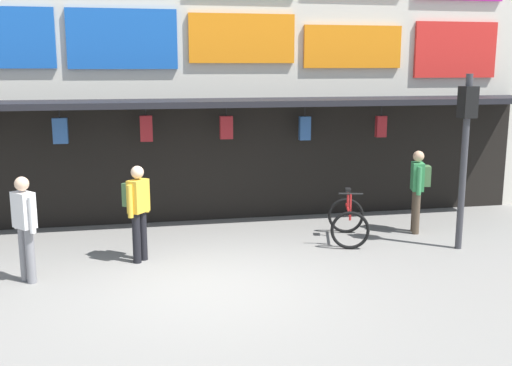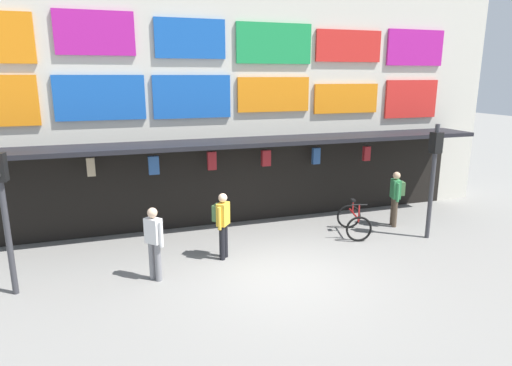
# 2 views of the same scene
# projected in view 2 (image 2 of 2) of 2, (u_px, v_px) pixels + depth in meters

# --- Properties ---
(ground_plane) EXTENTS (80.00, 80.00, 0.00)m
(ground_plane) POSITION_uv_depth(u_px,v_px,m) (282.00, 275.00, 10.01)
(ground_plane) COLOR gray
(shopfront) EXTENTS (18.00, 2.60, 8.00)m
(shopfront) POSITION_uv_depth(u_px,v_px,m) (229.00, 92.00, 13.28)
(shopfront) COLOR beige
(shopfront) RESTS_ON ground
(traffic_light_near) EXTENTS (0.31, 0.34, 3.20)m
(traffic_light_near) POSITION_uv_depth(u_px,v_px,m) (2.00, 195.00, 8.66)
(traffic_light_near) COLOR #38383D
(traffic_light_near) RESTS_ON ground
(traffic_light_far) EXTENTS (0.31, 0.34, 3.20)m
(traffic_light_far) POSITION_uv_depth(u_px,v_px,m) (434.00, 163.00, 11.85)
(traffic_light_far) COLOR #38383D
(traffic_light_far) RESTS_ON ground
(bicycle_parked) EXTENTS (1.01, 1.31, 1.05)m
(bicycle_parked) POSITION_uv_depth(u_px,v_px,m) (354.00, 221.00, 12.50)
(bicycle_parked) COLOR black
(bicycle_parked) RESTS_ON ground
(pedestrian_in_yellow) EXTENTS (0.40, 0.42, 1.68)m
(pedestrian_in_yellow) POSITION_uv_depth(u_px,v_px,m) (154.00, 240.00, 9.58)
(pedestrian_in_yellow) COLOR gray
(pedestrian_in_yellow) RESTS_ON ground
(pedestrian_in_blue) EXTENTS (0.47, 0.48, 1.68)m
(pedestrian_in_blue) POSITION_uv_depth(u_px,v_px,m) (222.00, 221.00, 10.73)
(pedestrian_in_blue) COLOR black
(pedestrian_in_blue) RESTS_ON ground
(pedestrian_in_red) EXTENTS (0.43, 0.51, 1.68)m
(pedestrian_in_red) POSITION_uv_depth(u_px,v_px,m) (396.00, 195.00, 13.09)
(pedestrian_in_red) COLOR brown
(pedestrian_in_red) RESTS_ON ground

